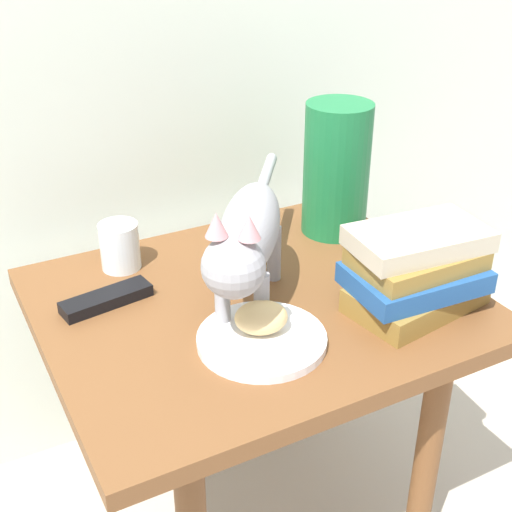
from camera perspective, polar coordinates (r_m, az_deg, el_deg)
side_table at (r=1.20m, az=0.00°, el=-6.65°), size 0.69×0.58×0.53m
plate at (r=1.05m, az=0.47°, el=-6.86°), size 0.20×0.20×0.01m
bread_roll at (r=1.04m, az=0.42°, el=-5.07°), size 0.10×0.08×0.05m
cat at (r=1.06m, az=-0.73°, el=1.60°), size 0.31×0.40×0.23m
book_stack at (r=1.13m, az=13.00°, el=-1.18°), size 0.23×0.16×0.14m
green_vase at (r=1.34m, az=6.61°, el=7.06°), size 0.13×0.13×0.26m
candle_jar at (r=1.25m, az=-11.07°, el=0.61°), size 0.07×0.07×0.08m
tv_remote at (r=1.16m, az=-12.15°, el=-3.46°), size 0.15×0.07×0.02m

